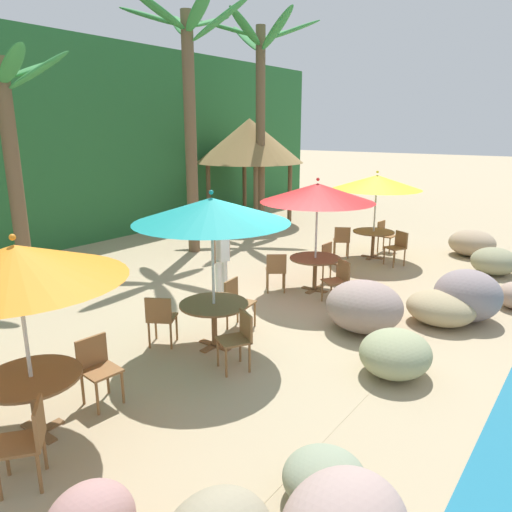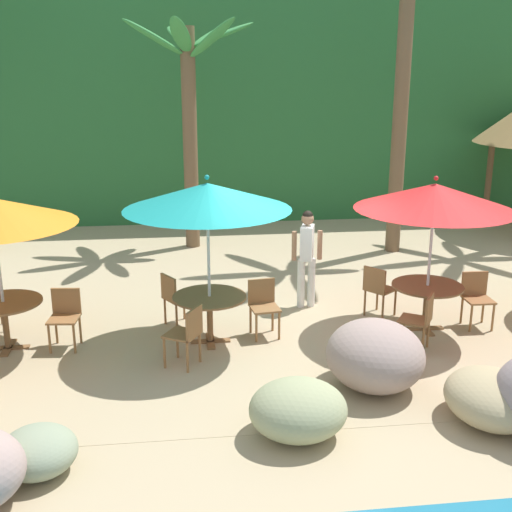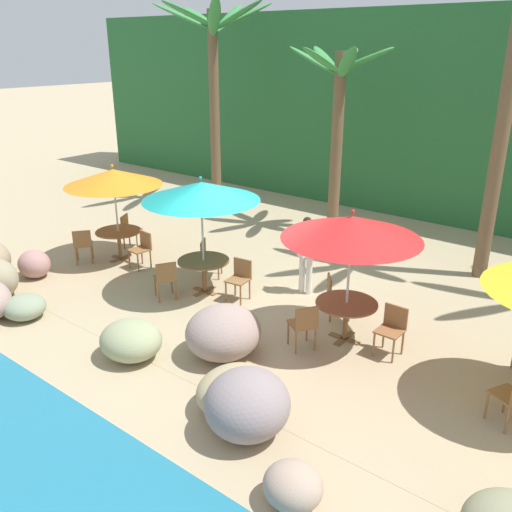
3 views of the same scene
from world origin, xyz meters
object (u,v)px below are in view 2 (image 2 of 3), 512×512
chair_teal_left (187,332)px  palm_tree_third (405,44)px  waiter_in_white (307,252)px  chair_red_left (421,318)px  dining_table_orange (4,310)px  umbrella_red (435,197)px  chair_teal_seaward (263,303)px  chair_red_inland (378,288)px  dining_table_red (427,293)px  umbrella_teal (207,196)px  palm_tree_second (189,93)px  dining_table_teal (210,304)px  chair_teal_inland (175,296)px  chair_red_seaward (476,295)px  chair_orange_seaward (65,314)px

chair_teal_left → palm_tree_third: palm_tree_third is taller
waiter_in_white → chair_red_left: bearing=-57.2°
dining_table_orange → umbrella_red: bearing=-0.3°
chair_teal_seaward → chair_teal_left: size_ratio=1.00×
chair_red_inland → waiter_in_white: waiter_in_white is taller
umbrella_red → dining_table_red: size_ratio=2.22×
umbrella_teal → palm_tree_second: (-0.11, 5.52, 1.23)m
umbrella_teal → palm_tree_third: (4.36, 4.59, 2.21)m
dining_table_red → dining_table_teal: bearing=-178.6°
palm_tree_second → waiter_in_white: palm_tree_second is taller
chair_teal_seaward → chair_red_left: same height
chair_teal_inland → chair_red_left: (3.52, -1.36, 0.00)m
waiter_in_white → chair_red_seaward: bearing=-24.6°
chair_red_seaward → palm_tree_second: 7.51m
chair_red_inland → waiter_in_white: (-1.07, 0.62, 0.47)m
chair_red_inland → chair_orange_seaward: bearing=-173.4°
chair_teal_seaward → waiter_in_white: bearing=51.1°
dining_table_teal → chair_teal_seaward: size_ratio=1.26×
palm_tree_third → chair_orange_seaward: bearing=-145.4°
dining_table_orange → palm_tree_second: (2.86, 5.40, 2.85)m
chair_teal_seaward → umbrella_red: size_ratio=0.36×
waiter_in_white → umbrella_red: bearing=-36.4°
umbrella_teal → chair_red_inland: umbrella_teal is taller
chair_teal_left → palm_tree_second: bearing=87.8°
dining_table_red → chair_red_seaward: 0.86m
dining_table_teal → chair_teal_inland: bearing=127.0°
chair_red_inland → palm_tree_third: size_ratio=0.13×
chair_red_inland → palm_tree_third: (1.57, 3.89, 3.94)m
chair_teal_left → dining_table_red: chair_teal_left is taller
chair_orange_seaward → umbrella_red: size_ratio=0.36×
chair_orange_seaward → umbrella_teal: 2.73m
dining_table_orange → chair_teal_seaward: size_ratio=1.26×
chair_teal_left → chair_orange_seaward: bearing=152.9°
chair_orange_seaward → dining_table_teal: 2.12m
chair_teal_inland → chair_red_seaward: (4.75, -0.53, 0.00)m
dining_table_orange → dining_table_red: (6.36, -0.04, 0.00)m
chair_teal_seaward → chair_red_seaward: (3.41, -0.05, 0.00)m
dining_table_orange → chair_red_left: (5.98, -0.80, -0.10)m
umbrella_teal → chair_teal_left: (-0.35, -0.78, -1.72)m
chair_teal_seaward → palm_tree_third: bearing=51.1°
chair_orange_seaward → dining_table_red: (5.50, -0.04, 0.10)m
chair_orange_seaward → dining_table_teal: chair_orange_seaward is taller
chair_orange_seaward → palm_tree_second: (2.01, 5.40, 2.95)m
dining_table_red → chair_red_inland: bearing=134.1°
chair_orange_seaward → waiter_in_white: (3.84, 1.19, 0.47)m
dining_table_teal → palm_tree_second: (-0.11, 5.52, 2.85)m
chair_red_seaward → dining_table_red: bearing=-175.0°
dining_table_teal → palm_tree_second: size_ratio=0.22×
umbrella_teal → chair_red_seaward: umbrella_teal is taller
chair_red_inland → waiter_in_white: 1.32m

